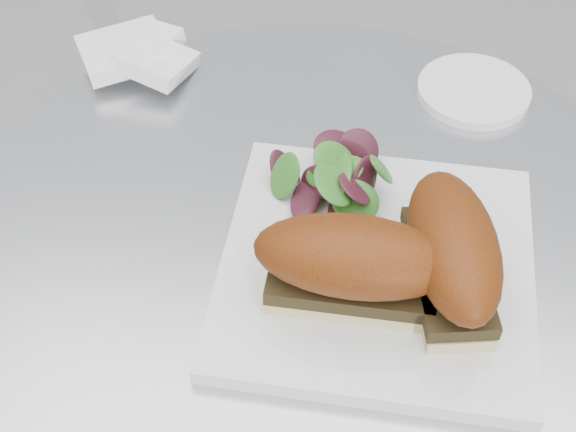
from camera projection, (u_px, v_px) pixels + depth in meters
The scene contains 7 objects.
table at pixel (305, 391), 0.89m from camera, with size 0.70×0.70×0.73m.
plate at pixel (376, 268), 0.69m from camera, with size 0.26×0.26×0.02m, color white.
sandwich_left at pixel (353, 264), 0.62m from camera, with size 0.16×0.08×0.08m.
sandwich_right at pixel (452, 252), 0.63m from camera, with size 0.10×0.16×0.08m.
salad at pixel (333, 172), 0.72m from camera, with size 0.11×0.11×0.05m, color #3A812A, non-canonical shape.
napkin at pixel (141, 63), 0.88m from camera, with size 0.12×0.12×0.02m, color white, non-canonical shape.
saucer at pixel (474, 91), 0.85m from camera, with size 0.12×0.12×0.01m, color white.
Camera 1 is at (0.04, -0.46, 1.27)m, focal length 50.00 mm.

